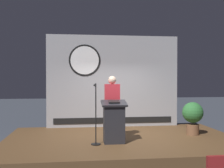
# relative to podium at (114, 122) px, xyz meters

# --- Properties ---
(ground_plane) EXTENTS (40.00, 40.00, 0.00)m
(ground_plane) POSITION_rel_podium_xyz_m (0.30, 0.52, -0.83)
(ground_plane) COLOR #383D47
(stage_platform) EXTENTS (6.40, 4.00, 0.30)m
(stage_platform) POSITION_rel_podium_xyz_m (0.30, 0.52, -0.68)
(stage_platform) COLOR brown
(stage_platform) RESTS_ON ground
(banner_display) EXTENTS (4.50, 0.12, 3.11)m
(banner_display) POSITION_rel_podium_xyz_m (0.27, 2.37, 1.03)
(banner_display) COLOR #9E9EA3
(banner_display) RESTS_ON stage_platform
(podium) EXTENTS (0.64, 0.50, 1.09)m
(podium) POSITION_rel_podium_xyz_m (0.00, 0.00, 0.00)
(podium) COLOR #26262B
(podium) RESTS_ON stage_platform
(speaker_person) EXTENTS (0.40, 0.26, 1.71)m
(speaker_person) POSITION_rel_podium_xyz_m (0.01, 0.48, 0.34)
(speaker_person) COLOR black
(speaker_person) RESTS_ON stage_platform
(microphone_stand) EXTENTS (0.24, 0.59, 1.52)m
(microphone_stand) POSITION_rel_podium_xyz_m (-0.47, -0.09, 0.01)
(microphone_stand) COLOR black
(microphone_stand) RESTS_ON stage_platform
(potted_plant) EXTENTS (0.61, 0.61, 0.95)m
(potted_plant) POSITION_rel_podium_xyz_m (2.42, 0.72, 0.05)
(potted_plant) COLOR brown
(potted_plant) RESTS_ON stage_platform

